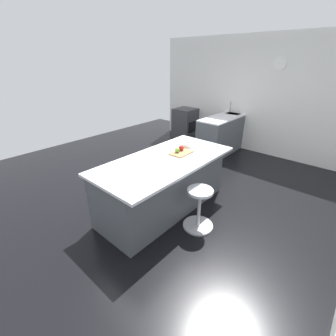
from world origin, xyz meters
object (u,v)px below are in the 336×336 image
Objects in this scene: oven_range at (185,123)px; kitchen_island at (163,184)px; apple_red at (181,148)px; apple_green at (177,150)px; stool_by_window at (199,210)px; cutting_board at (181,153)px; fruit_bowl at (187,145)px.

oven_range reaches higher than kitchen_island.
apple_green is (0.11, 0.01, -0.00)m from apple_red.
oven_range is 4.22m from stool_by_window.
stool_by_window is 0.94m from cutting_board.
oven_range is 1.44× the size of stool_by_window.
kitchen_island is at bearing -92.28° from stool_by_window.
oven_range is 3.59m from apple_green.
apple_red is at bearing -176.51° from apple_green.
oven_range is 3.98× the size of fruit_bowl.
apple_green reaches higher than cutting_board.
apple_green is at bearing -43.08° from cutting_board.
cutting_board reaches higher than stool_by_window.
fruit_bowl is at bearing -168.58° from apple_green.
apple_green reaches higher than oven_range.
cutting_board is at bearing 165.95° from kitchen_island.
apple_green is (-0.31, -0.67, 0.65)m from stool_by_window.
kitchen_island is 26.07× the size of apple_red.
apple_red is at bearing 14.91° from fruit_bowl.
apple_red is at bearing -139.35° from cutting_board.
stool_by_window is at bearing 40.18° from oven_range.
apple_green is at bearing 11.42° from fruit_bowl.
fruit_bowl is at bearing 37.72° from oven_range.
kitchen_island is 6.16× the size of cutting_board.
apple_green is at bearing 172.34° from kitchen_island.
kitchen_island is 0.72m from stool_by_window.
apple_green is (0.05, -0.05, 0.05)m from cutting_board.
kitchen_island reaches higher than stool_by_window.
stool_by_window is 7.32× the size of apple_red.
cutting_board is at bearing 136.92° from apple_green.
oven_range is 2.49× the size of cutting_board.
apple_red is at bearing 36.14° from oven_range.
apple_red is 0.38× the size of fruit_bowl.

